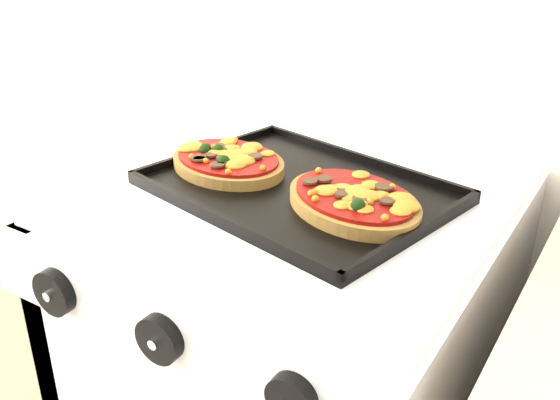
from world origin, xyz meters
The scene contains 7 objects.
control_panel centered at (-0.05, 1.39, 0.85)m, with size 0.60×0.02×0.09m, color white.
knob_left centered at (-0.21, 1.37, 0.85)m, with size 0.06×0.06×0.02m, color black.
knob_center centered at (-0.04, 1.37, 0.85)m, with size 0.06×0.06×0.02m, color black.
knob_right centered at (0.14, 1.37, 0.85)m, with size 0.05×0.05×0.02m, color black.
baking_tray centered at (-0.05, 1.69, 0.92)m, with size 0.43×0.32×0.02m, color black.
pizza_left centered at (-0.18, 1.69, 0.93)m, with size 0.20×0.15×0.03m, color olive, non-canonical shape.
pizza_right centered at (0.06, 1.67, 0.94)m, with size 0.21×0.15×0.03m, color olive, non-canonical shape.
Camera 1 is at (0.39, 0.96, 1.30)m, focal length 40.00 mm.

